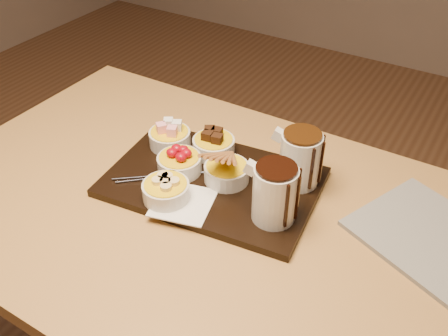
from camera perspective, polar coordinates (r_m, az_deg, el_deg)
The scene contains 12 objects.
dining_table at distance 1.15m, azimuth -3.48°, elevation -7.43°, with size 1.20×0.80×0.75m.
serving_board at distance 1.12m, azimuth -1.32°, elevation -1.58°, with size 0.46×0.30×0.02m, color black.
napkin at distance 1.05m, azimuth -4.68°, elevation -3.98°, with size 0.12×0.12×0.00m, color white.
bowl_marshmallows at distance 1.21m, azimuth -6.20°, elevation 3.37°, with size 0.10×0.10×0.04m, color beige.
bowl_cake at distance 1.18m, azimuth -1.19°, elevation 2.51°, with size 0.10×0.10×0.04m, color beige.
bowl_strawberries at distance 1.13m, azimuth -5.12°, elevation 0.46°, with size 0.10×0.10×0.04m, color beige.
bowl_biscotti at distance 1.10m, azimuth 0.30°, elevation -0.56°, with size 0.10×0.10×0.04m, color beige.
bowl_bananas at distance 1.05m, azimuth -6.64°, elevation -2.66°, with size 0.10×0.10×0.04m, color beige.
pitcher_dark_chocolate at distance 0.98m, azimuth 5.81°, elevation -2.99°, with size 0.09×0.09×0.12m, color silver.
pitcher_milk_chocolate at distance 1.08m, azimuth 8.67°, elevation 0.98°, with size 0.09×0.09×0.12m, color silver.
fondue_skewers at distance 1.12m, azimuth -6.13°, elevation -0.74°, with size 0.26×0.03×0.01m, color silver, non-canonical shape.
newspaper at distance 1.07m, azimuth 23.10°, elevation -7.65°, with size 0.30×0.24×0.01m, color beige.
Camera 1 is at (0.48, -0.66, 1.47)m, focal length 40.00 mm.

